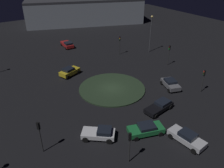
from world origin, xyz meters
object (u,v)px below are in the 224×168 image
car_black (160,106)px  car_green (146,129)px  car_grey (170,84)px  traffic_light_north (169,51)px  car_white (100,133)px  traffic_light_southeast (39,131)px  traffic_light_northwest (120,42)px  car_red (67,44)px  store_building (84,10)px  streetlamp_northwest (151,29)px  traffic_light_southeast_near (130,142)px  car_silver (187,137)px  car_yellow (69,71)px  traffic_light_northeast (204,77)px

car_black → car_green: (2.69, -4.89, 0.00)m
car_grey → traffic_light_north: bearing=156.4°
car_white → car_green: 5.76m
traffic_light_southeast → traffic_light_northwest: 31.25m
car_red → store_building: size_ratio=0.11×
car_red → traffic_light_northwest: (11.00, 7.96, 2.23)m
car_black → traffic_light_north: bearing=-147.1°
streetlamp_northwest → store_building: bearing=178.8°
car_red → traffic_light_southeast_near: traffic_light_southeast_near is taller
car_green → store_building: 59.16m
traffic_light_southeast_near → store_building: (-57.99, 24.62, 1.10)m
traffic_light_southeast_near → traffic_light_north: traffic_light_north is taller
car_silver → car_grey: bearing=135.9°
car_silver → streetlamp_northwest: bearing=140.5°
traffic_light_northwest → car_red: bearing=-104.6°
traffic_light_north → traffic_light_northwest: bearing=-71.9°
traffic_light_north → car_white: bearing=18.7°
car_yellow → store_building: size_ratio=0.10×
traffic_light_northeast → traffic_light_northwest: bearing=-48.5°
traffic_light_north → traffic_light_northeast: bearing=65.9°
car_grey → car_silver: bearing=-18.7°
traffic_light_southeast_near → streetlamp_northwest: streetlamp_northwest is taller
traffic_light_southeast → traffic_light_northeast: traffic_light_southeast is taller
car_yellow → traffic_light_southeast: size_ratio=1.01×
traffic_light_northeast → store_building: (-52.72, 5.94, 1.16)m
car_red → car_white: bearing=166.0°
car_grey → traffic_light_northwest: (-17.17, 1.52, 2.21)m
car_green → traffic_light_northwest: size_ratio=1.15×
car_red → car_yellow: car_yellow is taller
car_black → car_yellow: (-17.47, -6.19, 0.11)m
car_green → streetlamp_northwest: size_ratio=0.58×
car_black → car_yellow: car_yellow is taller
car_white → streetlamp_northwest: (-18.91, 24.61, 4.54)m
traffic_light_southeast → traffic_light_northwest: bearing=11.2°
traffic_light_southeast → traffic_light_southeast_near: (6.50, 7.24, -0.12)m
streetlamp_northwest → store_building: (-34.17, 0.74, -1.33)m
car_yellow → traffic_light_northeast: bearing=-68.6°
car_green → traffic_light_southeast: size_ratio=1.15×
car_green → traffic_light_southeast: bearing=-1.3°
car_black → traffic_light_northeast: (-0.12, 9.31, 2.08)m
car_silver → store_building: store_building is taller
car_white → streetlamp_northwest: bearing=-103.6°
car_black → car_grey: 7.26m
car_red → traffic_light_northeast: size_ratio=1.18×
traffic_light_northwest → traffic_light_north: 11.32m
car_grey → car_green: bearing=-40.3°
traffic_light_north → store_building: (-42.03, 2.72, 0.96)m
car_silver → traffic_light_northwest: traffic_light_northwest is taller
car_silver → traffic_light_southeast_near: (-1.40, -7.48, 2.09)m
traffic_light_southeast → traffic_light_northeast: (1.24, 25.92, -0.18)m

